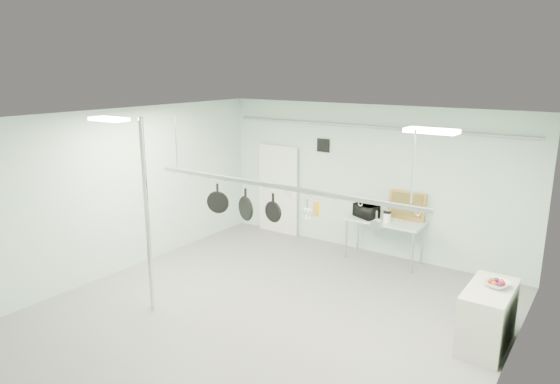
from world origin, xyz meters
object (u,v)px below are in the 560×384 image
Objects in this scene: prep_table at (385,223)px; skillet_mid at (246,205)px; pot_rack at (276,184)px; skillet_right at (273,208)px; skillet_left at (218,199)px; fruit_bowl at (496,284)px; coffee_canister at (387,218)px; microwave at (367,211)px; side_cabinet at (487,317)px; chrome_pole at (147,218)px.

skillet_mid is (-0.99, -3.30, 0.98)m from prep_table.
pot_rack reaches higher than prep_table.
skillet_left is at bearing -171.41° from skillet_right.
coffee_canister is at bearing 141.82° from fruit_bowl.
microwave is at bearing -170.41° from prep_table.
prep_table is at bearing 126.26° from coffee_canister.
coffee_canister is (0.49, -0.08, -0.04)m from microwave.
coffee_canister is at bearing -165.43° from microwave.
skillet_mid reaches higher than side_cabinet.
side_cabinet is at bearing -7.78° from skillet_left.
microwave is 0.98× the size of skillet_left.
chrome_pole is at bearing -157.59° from side_cabinet.
prep_table is 3.44× the size of skillet_right.
coffee_canister is at bearing 39.09° from skillet_left.
fruit_bowl is at bearing -39.01° from prep_table.
skillet_left is 0.59m from skillet_mid.
prep_table is 3.18× the size of microwave.
skillet_right is at bearing 180.00° from pot_rack.
skillet_left is at bearing 180.00° from pot_rack.
prep_table is at bearing 61.29° from chrome_pole.
pot_rack is at bearing 25.35° from chrome_pole.
fruit_bowl is at bearing 23.06° from chrome_pole.
skillet_left is at bearing 51.58° from chrome_pole.
microwave is 0.93× the size of skillet_mid.
prep_table is 2.96× the size of skillet_mid.
fruit_bowl is (0.06, 0.09, 0.49)m from side_cabinet.
skillet_mid reaches higher than prep_table.
pot_rack is 1.25m from skillet_left.
coffee_canister is (0.11, -0.15, 0.17)m from prep_table.
chrome_pole is at bearing -118.71° from prep_table.
skillet_right is at bearing -22.67° from skillet_left.
microwave reaches higher than coffee_canister.
microwave reaches higher than fruit_bowl.
skillet_left and skillet_right have the same top height.
fruit_bowl is 4.45m from skillet_left.
pot_rack is at bearing -159.55° from side_cabinet.
side_cabinet is (4.85, 2.00, -1.15)m from chrome_pole.
pot_rack is (-0.40, -3.30, 1.40)m from prep_table.
chrome_pole reaches higher than prep_table.
chrome_pole is 1.17m from skillet_left.
fruit_bowl is 3.41m from skillet_right.
chrome_pole reaches higher than side_cabinet.
pot_rack is 3.45m from microwave.
skillet_left is at bearing -115.67° from prep_table.
coffee_canister is (0.51, 3.15, -1.23)m from pot_rack.
pot_rack reaches higher than fruit_bowl.
skillet_mid is at bearing -162.75° from side_cabinet.
prep_table is 3.48m from skillet_right.
skillet_right is (-3.06, -1.19, 0.91)m from fruit_bowl.
side_cabinet is at bearing 37.45° from skillet_mid.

